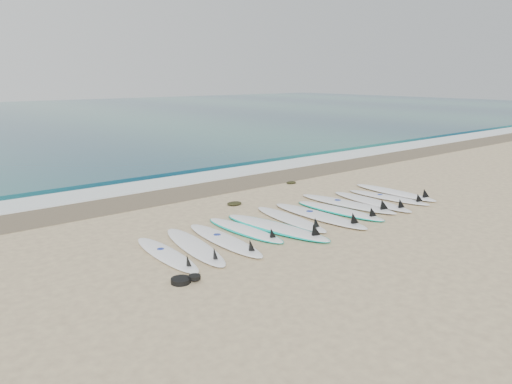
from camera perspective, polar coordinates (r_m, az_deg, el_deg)
ground at (r=11.68m, az=5.56°, el=-3.08°), size 120.00×120.00×0.00m
wet_sand_band at (r=14.75m, az=-5.79°, el=0.40°), size 120.00×1.80×0.01m
foam_band at (r=15.91m, az=-8.61°, el=1.31°), size 120.00×1.40×0.04m
wave_crest at (r=17.18m, az=-11.21°, el=2.19°), size 120.00×1.00×0.10m
surfboard_0 at (r=9.37m, az=-10.07°, el=-7.06°), size 0.62×2.35×0.30m
surfboard_1 at (r=9.70m, az=-6.92°, el=-6.20°), size 0.95×2.61×0.33m
surfboard_2 at (r=10.00m, az=-3.48°, el=-5.51°), size 0.70×2.61×0.33m
surfboard_3 at (r=10.66m, az=-1.21°, el=-4.36°), size 0.65×2.37×0.30m
surfboard_4 at (r=10.81m, az=2.46°, el=-4.06°), size 1.04×2.93×0.36m
surfboard_5 at (r=11.44m, az=4.09°, el=-3.11°), size 0.80×2.57×0.32m
surfboard_6 at (r=11.75m, az=7.43°, el=-2.70°), size 0.61×2.87×0.37m
surfboard_7 at (r=12.31m, az=9.63°, el=-2.11°), size 0.83×2.59×0.32m
surfboard_8 at (r=12.95m, az=10.62°, el=-1.32°), size 0.90×2.89×0.36m
surfboard_9 at (r=13.31m, az=13.23°, el=-1.07°), size 0.77×2.66×0.34m
surfboard_10 at (r=13.90m, az=15.06°, el=-0.59°), size 0.74×2.46×0.31m
surfboard_11 at (r=14.51m, az=15.76°, el=-0.04°), size 0.63×2.70×0.34m
seaweed_near at (r=12.86m, az=-2.49°, el=-1.31°), size 0.41×0.32×0.08m
seaweed_far at (r=15.42m, az=4.06°, el=1.10°), size 0.34×0.26×0.07m
leash_coil at (r=8.24m, az=-8.25°, el=-9.90°), size 0.46×0.36×0.11m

